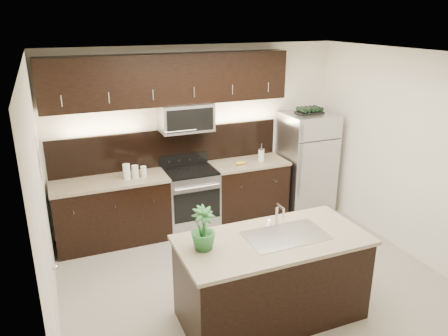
# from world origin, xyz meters

# --- Properties ---
(ground) EXTENTS (4.50, 4.50, 0.00)m
(ground) POSITION_xyz_m (0.00, 0.00, 0.00)
(ground) COLOR gray
(ground) RESTS_ON ground
(room_walls) EXTENTS (4.52, 4.02, 2.71)m
(room_walls) POSITION_xyz_m (-0.11, -0.04, 1.70)
(room_walls) COLOR beige
(room_walls) RESTS_ON ground
(counter_run) EXTENTS (3.51, 0.65, 0.94)m
(counter_run) POSITION_xyz_m (-0.46, 1.69, 0.47)
(counter_run) COLOR black
(counter_run) RESTS_ON ground
(upper_fixtures) EXTENTS (3.49, 0.40, 1.66)m
(upper_fixtures) POSITION_xyz_m (-0.43, 1.84, 2.14)
(upper_fixtures) COLOR black
(upper_fixtures) RESTS_ON counter_run
(island) EXTENTS (1.96, 0.96, 0.94)m
(island) POSITION_xyz_m (-0.12, -0.64, 0.47)
(island) COLOR black
(island) RESTS_ON ground
(sink_faucet) EXTENTS (0.84, 0.50, 0.28)m
(sink_faucet) POSITION_xyz_m (0.03, -0.63, 0.96)
(sink_faucet) COLOR silver
(sink_faucet) RESTS_ON island
(refrigerator) EXTENTS (0.79, 0.71, 1.63)m
(refrigerator) POSITION_xyz_m (1.73, 1.63, 0.82)
(refrigerator) COLOR #B2B2B7
(refrigerator) RESTS_ON ground
(wine_rack) EXTENTS (0.40, 0.25, 0.10)m
(wine_rack) POSITION_xyz_m (1.73, 1.63, 1.68)
(wine_rack) COLOR black
(wine_rack) RESTS_ON refrigerator
(plant) EXTENTS (0.30, 0.30, 0.44)m
(plant) POSITION_xyz_m (-0.85, -0.57, 1.16)
(plant) COLOR #225725
(plant) RESTS_ON island
(canisters) EXTENTS (0.33, 0.10, 0.22)m
(canisters) POSITION_xyz_m (-1.09, 1.64, 1.04)
(canisters) COLOR silver
(canisters) RESTS_ON counter_run
(french_press) EXTENTS (0.10, 0.10, 0.28)m
(french_press) POSITION_xyz_m (0.90, 1.64, 1.04)
(french_press) COLOR silver
(french_press) RESTS_ON counter_run
(bananas) EXTENTS (0.17, 0.14, 0.05)m
(bananas) POSITION_xyz_m (0.49, 1.61, 0.96)
(bananas) COLOR gold
(bananas) RESTS_ON counter_run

